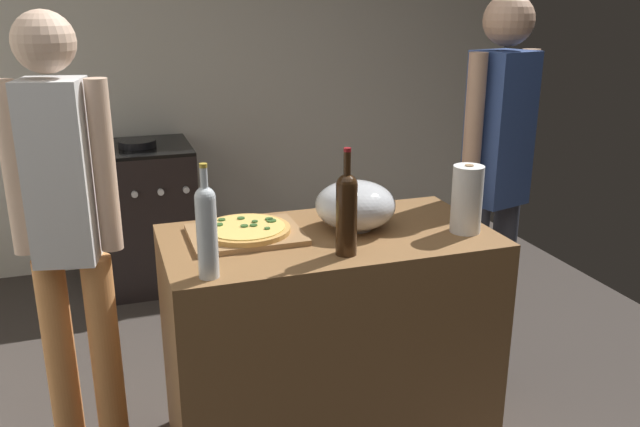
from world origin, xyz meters
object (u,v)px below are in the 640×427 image
at_px(person_in_stripes, 67,224).
at_px(person_in_red, 496,169).
at_px(paper_towel_roll, 467,199).
at_px(wine_bottle_dark, 207,228).
at_px(pizza, 246,229).
at_px(stove, 147,215).
at_px(mixing_bowl, 355,205).
at_px(wine_bottle_clear, 347,210).

bearing_deg(person_in_stripes, person_in_red, 1.59).
height_order(paper_towel_roll, person_in_stripes, person_in_stripes).
distance_m(wine_bottle_dark, person_in_stripes, 0.61).
xyz_separation_m(pizza, person_in_red, (1.14, 0.16, 0.09)).
bearing_deg(pizza, stove, 97.90).
height_order(mixing_bowl, wine_bottle_dark, wine_bottle_dark).
height_order(pizza, person_in_red, person_in_red).
xyz_separation_m(pizza, paper_towel_roll, (0.78, -0.20, 0.09)).
bearing_deg(wine_bottle_dark, wine_bottle_clear, 5.45).
distance_m(pizza, wine_bottle_dark, 0.39).
xyz_separation_m(stove, person_in_red, (1.38, -1.61, 0.57)).
bearing_deg(paper_towel_roll, person_in_stripes, 167.26).
bearing_deg(person_in_red, paper_towel_roll, -134.54).
relative_size(stove, person_in_red, 0.53).
relative_size(pizza, person_in_stripes, 0.19).
bearing_deg(stove, paper_towel_roll, -62.46).
bearing_deg(pizza, wine_bottle_clear, -43.57).
bearing_deg(mixing_bowl, wine_bottle_clear, -117.96).
xyz_separation_m(mixing_bowl, stove, (-0.65, 1.81, -0.53)).
bearing_deg(wine_bottle_clear, person_in_stripes, 156.51).
distance_m(paper_towel_roll, person_in_red, 0.51).
relative_size(paper_towel_roll, wine_bottle_dark, 0.70).
height_order(pizza, stove, pizza).
distance_m(paper_towel_roll, stove, 2.29).
height_order(pizza, wine_bottle_clear, wine_bottle_clear).
relative_size(paper_towel_roll, person_in_stripes, 0.15).
height_order(wine_bottle_clear, stove, wine_bottle_clear).
bearing_deg(wine_bottle_clear, mixing_bowl, 62.04).
xyz_separation_m(paper_towel_roll, person_in_red, (0.36, 0.36, -0.00)).
xyz_separation_m(mixing_bowl, wine_bottle_dark, (-0.59, -0.28, 0.07)).
bearing_deg(person_in_red, person_in_stripes, -178.41).
xyz_separation_m(wine_bottle_dark, person_in_stripes, (-0.42, 0.43, -0.08)).
distance_m(mixing_bowl, wine_bottle_clear, 0.27).
bearing_deg(stove, mixing_bowl, -70.12).
height_order(pizza, person_in_stripes, person_in_stripes).
relative_size(wine_bottle_dark, stove, 0.40).
bearing_deg(stove, pizza, -82.10).
xyz_separation_m(wine_bottle_clear, person_in_red, (0.85, 0.43, -0.03)).
bearing_deg(wine_bottle_clear, paper_towel_roll, 8.36).
bearing_deg(person_in_stripes, pizza, -10.81).
distance_m(paper_towel_roll, wine_bottle_dark, 0.97).
xyz_separation_m(paper_towel_roll, wine_bottle_clear, (-0.50, -0.07, 0.03)).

